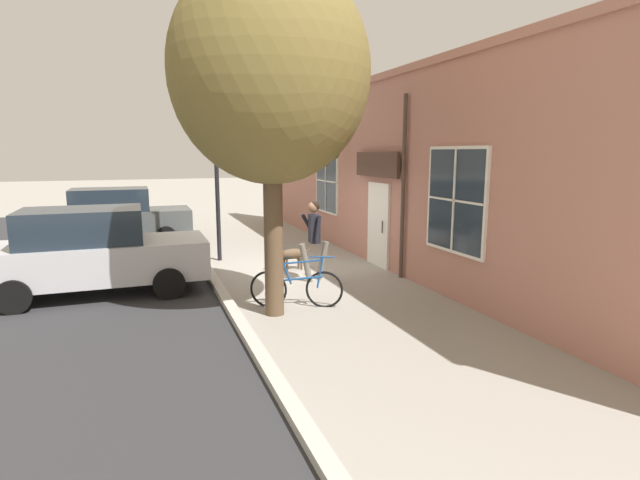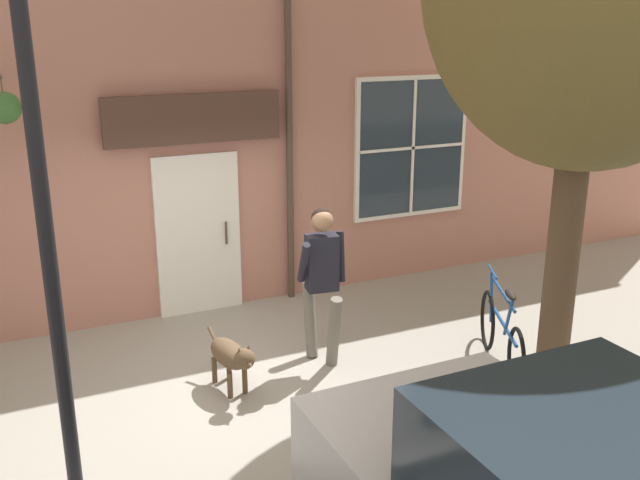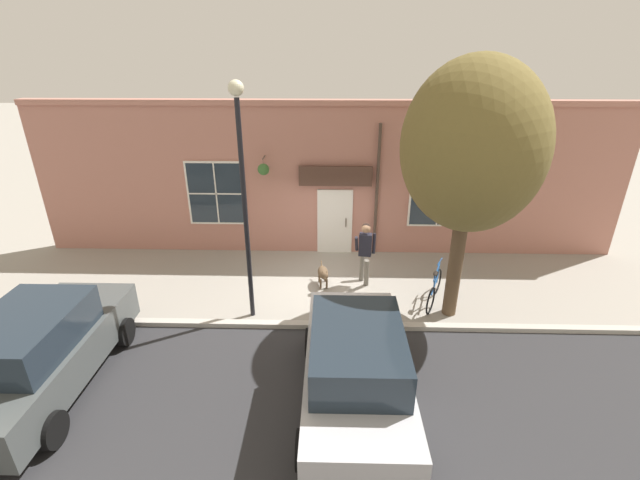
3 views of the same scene
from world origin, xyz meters
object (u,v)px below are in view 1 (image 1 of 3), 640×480
object	(u,v)px
street_tree_by_curb	(271,77)
leaning_bicycle	(297,287)
pedestrian_walking	(314,232)
parked_car_nearest_curb	(117,216)
parked_car_mid_block	(93,252)
dog_on_leash	(290,254)
street_lamp	(215,126)

from	to	relation	value
street_tree_by_curb	leaning_bicycle	distance (m)	3.74
pedestrian_walking	parked_car_nearest_curb	xyz separation A→B (m)	(4.29, -6.32, -0.21)
parked_car_mid_block	dog_on_leash	bearing A→B (deg)	-171.31
pedestrian_walking	street_lamp	world-z (taller)	street_lamp
street_tree_by_curb	street_lamp	bearing A→B (deg)	-87.44
pedestrian_walking	street_tree_by_curb	distance (m)	3.89
pedestrian_walking	parked_car_nearest_curb	bearing A→B (deg)	-55.83
parked_car_nearest_curb	street_lamp	distance (m)	5.08
pedestrian_walking	parked_car_mid_block	world-z (taller)	pedestrian_walking
dog_on_leash	parked_car_nearest_curb	world-z (taller)	parked_car_nearest_curb
street_tree_by_curb	street_lamp	distance (m)	4.92
pedestrian_walking	dog_on_leash	xyz separation A→B (m)	(0.22, -1.13, -0.69)
parked_car_nearest_curb	street_lamp	bearing A→B (deg)	126.96
leaning_bicycle	street_lamp	bearing A→B (deg)	-81.10
dog_on_leash	leaning_bicycle	bearing A→B (deg)	75.54
dog_on_leash	parked_car_mid_block	xyz separation A→B (m)	(4.33, 0.66, 0.48)
leaning_bicycle	dog_on_leash	bearing A→B (deg)	-104.46
street_tree_by_curb	leaning_bicycle	world-z (taller)	street_tree_by_curb
street_lamp	street_tree_by_curb	bearing A→B (deg)	92.56
parked_car_nearest_curb	street_lamp	xyz separation A→B (m)	(-2.61, 3.47, 2.63)
pedestrian_walking	street_lamp	distance (m)	4.10
street_tree_by_curb	dog_on_leash	bearing A→B (deg)	-111.33
street_tree_by_curb	parked_car_nearest_curb	xyz separation A→B (m)	(2.83, -8.36, -3.19)
leaning_bicycle	parked_car_nearest_curb	size ratio (longest dim) A/B	0.37
pedestrian_walking	street_tree_by_curb	bearing A→B (deg)	54.44
leaning_bicycle	street_lamp	distance (m)	5.60
pedestrian_walking	dog_on_leash	size ratio (longest dim) A/B	1.71
dog_on_leash	parked_car_nearest_curb	xyz separation A→B (m)	(4.07, -5.19, 0.48)
dog_on_leash	street_lamp	bearing A→B (deg)	-49.61
parked_car_nearest_curb	street_lamp	world-z (taller)	street_lamp
dog_on_leash	street_tree_by_curb	xyz separation A→B (m)	(1.24, 3.17, 3.67)
parked_car_mid_block	street_lamp	bearing A→B (deg)	-140.46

